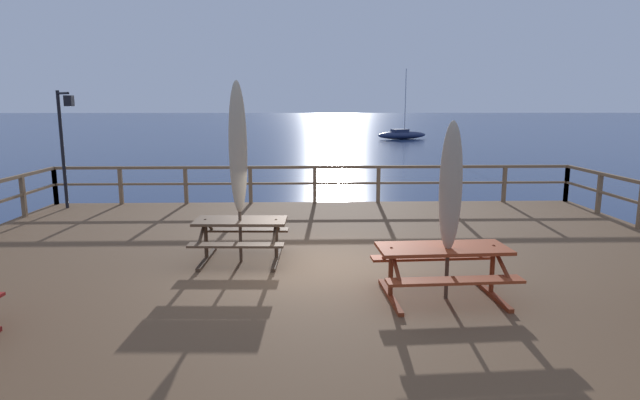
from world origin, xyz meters
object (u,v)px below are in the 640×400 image
(lamp_post_hooked, at_px, (65,132))
(sailboat_distant, at_px, (402,135))
(picnic_table_mid_right, at_px, (241,231))
(patio_umbrella_tall_mid_left, at_px, (238,149))
(picnic_table_back_left, at_px, (442,260))
(patio_umbrella_tall_back_left, at_px, (451,188))

(lamp_post_hooked, xyz_separation_m, sailboat_distant, (17.42, 44.06, -2.42))
(lamp_post_hooked, bearing_deg, picnic_table_mid_right, -43.79)
(picnic_table_mid_right, bearing_deg, patio_umbrella_tall_mid_left, -92.49)
(patio_umbrella_tall_mid_left, bearing_deg, picnic_table_back_left, -30.67)
(patio_umbrella_tall_mid_left, relative_size, lamp_post_hooked, 1.01)
(patio_umbrella_tall_back_left, bearing_deg, lamp_post_hooked, 140.26)
(picnic_table_mid_right, bearing_deg, sailboat_distant, 76.12)
(picnic_table_back_left, relative_size, patio_umbrella_tall_mid_left, 0.61)
(picnic_table_mid_right, xyz_separation_m, patio_umbrella_tall_back_left, (3.22, -2.00, 1.09))
(lamp_post_hooked, bearing_deg, sailboat_distant, 68.43)
(picnic_table_mid_right, relative_size, picnic_table_back_left, 0.87)
(patio_umbrella_tall_mid_left, distance_m, patio_umbrella_tall_back_left, 3.78)
(picnic_table_mid_right, height_order, patio_umbrella_tall_mid_left, patio_umbrella_tall_mid_left)
(picnic_table_mid_right, height_order, picnic_table_back_left, same)
(picnic_table_mid_right, relative_size, sailboat_distant, 0.22)
(picnic_table_mid_right, xyz_separation_m, lamp_post_hooked, (-5.28, 5.06, 1.56))
(patio_umbrella_tall_mid_left, bearing_deg, lamp_post_hooked, 135.82)
(patio_umbrella_tall_mid_left, distance_m, lamp_post_hooked, 7.35)
(picnic_table_back_left, distance_m, lamp_post_hooked, 11.08)
(picnic_table_mid_right, bearing_deg, lamp_post_hooked, 136.21)
(picnic_table_back_left, bearing_deg, patio_umbrella_tall_mid_left, 149.33)
(patio_umbrella_tall_back_left, height_order, sailboat_distant, sailboat_distant)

